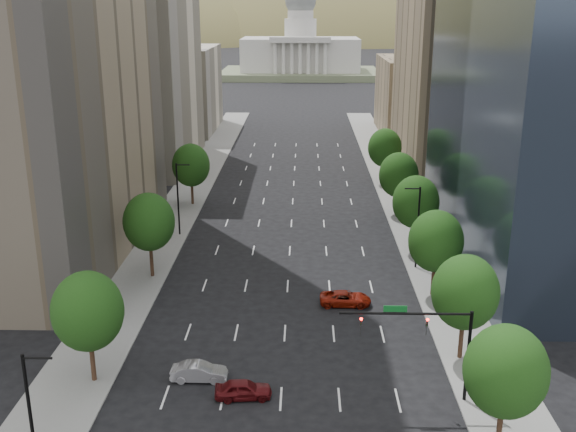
# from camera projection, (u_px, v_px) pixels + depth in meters

# --- Properties ---
(sidewalk_left) EXTENTS (6.00, 200.00, 0.15)m
(sidewalk_left) POSITION_uv_depth(u_px,v_px,m) (155.00, 249.00, 76.61)
(sidewalk_left) COLOR slate
(sidewalk_left) RESTS_ON ground
(sidewalk_right) EXTENTS (6.00, 200.00, 0.15)m
(sidewalk_right) POSITION_uv_depth(u_px,v_px,m) (426.00, 251.00, 75.91)
(sidewalk_right) COLOR slate
(sidewalk_right) RESTS_ON ground
(midrise_cream_left) EXTENTS (14.00, 30.00, 35.00)m
(midrise_cream_left) POSITION_uv_depth(u_px,v_px,m) (147.00, 62.00, 112.51)
(midrise_cream_left) COLOR beige
(midrise_cream_left) RESTS_ON ground
(filler_left) EXTENTS (14.00, 26.00, 18.00)m
(filler_left) POSITION_uv_depth(u_px,v_px,m) (183.00, 89.00, 146.52)
(filler_left) COLOR beige
(filler_left) RESTS_ON ground
(parking_tan_right) EXTENTS (14.00, 30.00, 30.00)m
(parking_tan_right) POSITION_uv_depth(u_px,v_px,m) (448.00, 80.00, 109.28)
(parking_tan_right) COLOR #8C7759
(parking_tan_right) RESTS_ON ground
(filler_right) EXTENTS (14.00, 26.00, 16.00)m
(filler_right) POSITION_uv_depth(u_px,v_px,m) (414.00, 96.00, 142.84)
(filler_right) COLOR #8C7759
(filler_right) RESTS_ON ground
(tree_right_0) EXTENTS (5.20, 5.20, 8.39)m
(tree_right_0) POSITION_uv_depth(u_px,v_px,m) (506.00, 371.00, 40.99)
(tree_right_0) COLOR #382316
(tree_right_0) RESTS_ON ground
(tree_right_1) EXTENTS (5.20, 5.20, 8.75)m
(tree_right_1) POSITION_uv_depth(u_px,v_px,m) (465.00, 292.00, 51.36)
(tree_right_1) COLOR #382316
(tree_right_1) RESTS_ON ground
(tree_right_2) EXTENTS (5.20, 5.20, 8.61)m
(tree_right_2) POSITION_uv_depth(u_px,v_px,m) (436.00, 241.00, 62.84)
(tree_right_2) COLOR #382316
(tree_right_2) RESTS_ON ground
(tree_right_3) EXTENTS (5.20, 5.20, 8.89)m
(tree_right_3) POSITION_uv_depth(u_px,v_px,m) (416.00, 202.00, 74.18)
(tree_right_3) COLOR #382316
(tree_right_3) RESTS_ON ground
(tree_right_4) EXTENTS (5.20, 5.20, 8.46)m
(tree_right_4) POSITION_uv_depth(u_px,v_px,m) (399.00, 175.00, 87.65)
(tree_right_4) COLOR #382316
(tree_right_4) RESTS_ON ground
(tree_right_5) EXTENTS (5.20, 5.20, 8.75)m
(tree_right_5) POSITION_uv_depth(u_px,v_px,m) (385.00, 148.00, 102.81)
(tree_right_5) COLOR #382316
(tree_right_5) RESTS_ON ground
(tree_left_0) EXTENTS (5.20, 5.20, 8.75)m
(tree_left_0) POSITION_uv_depth(u_px,v_px,m) (88.00, 311.00, 48.19)
(tree_left_0) COLOR #382316
(tree_left_0) RESTS_ON ground
(tree_left_1) EXTENTS (5.20, 5.20, 8.97)m
(tree_left_1) POSITION_uv_depth(u_px,v_px,m) (149.00, 222.00, 67.17)
(tree_left_1) COLOR #382316
(tree_left_1) RESTS_ON ground
(tree_left_2) EXTENTS (5.20, 5.20, 8.68)m
(tree_left_2) POSITION_uv_depth(u_px,v_px,m) (191.00, 165.00, 92.03)
(tree_left_2) COLOR #382316
(tree_left_2) RESTS_ON ground
(streetlight_rn) EXTENTS (1.70, 0.20, 9.00)m
(streetlight_rn) POSITION_uv_depth(u_px,v_px,m) (417.00, 225.00, 69.75)
(streetlight_rn) COLOR black
(streetlight_rn) RESTS_ON ground
(streetlight_ls) EXTENTS (1.70, 0.20, 9.00)m
(streetlight_ls) POSITION_uv_depth(u_px,v_px,m) (32.00, 421.00, 37.02)
(streetlight_ls) COLOR black
(streetlight_ls) RESTS_ON ground
(streetlight_ln) EXTENTS (1.70, 0.20, 9.00)m
(streetlight_ln) POSITION_uv_depth(u_px,v_px,m) (178.00, 197.00, 79.88)
(streetlight_ln) COLOR black
(streetlight_ln) RESTS_ON ground
(traffic_signal) EXTENTS (9.12, 0.40, 7.38)m
(traffic_signal) POSITION_uv_depth(u_px,v_px,m) (434.00, 335.00, 45.90)
(traffic_signal) COLOR black
(traffic_signal) RESTS_ON ground
(capitol) EXTENTS (60.00, 40.00, 35.20)m
(capitol) POSITION_uv_depth(u_px,v_px,m) (300.00, 54.00, 254.41)
(capitol) COLOR #596647
(capitol) RESTS_ON ground
(foothills) EXTENTS (720.00, 413.00, 263.00)m
(foothills) POSITION_uv_depth(u_px,v_px,m) (341.00, 79.00, 600.81)
(foothills) COLOR olive
(foothills) RESTS_ON ground
(car_maroon) EXTENTS (4.20, 2.01, 1.38)m
(car_maroon) POSITION_uv_depth(u_px,v_px,m) (243.00, 389.00, 47.63)
(car_maroon) COLOR #4D0C0F
(car_maroon) RESTS_ON ground
(car_silver) EXTENTS (4.21, 1.48, 1.38)m
(car_silver) POSITION_uv_depth(u_px,v_px,m) (199.00, 372.00, 49.88)
(car_silver) COLOR gray
(car_silver) RESTS_ON ground
(car_red_far) EXTENTS (4.82, 2.28, 1.33)m
(car_red_far) POSITION_uv_depth(u_px,v_px,m) (345.00, 298.00, 62.37)
(car_red_far) COLOR maroon
(car_red_far) RESTS_ON ground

